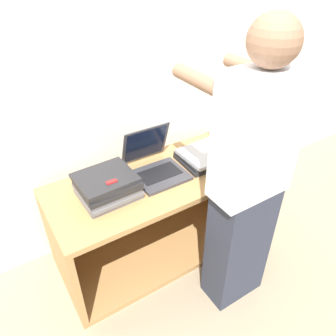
% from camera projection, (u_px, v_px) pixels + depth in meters
% --- Properties ---
extents(ground_plane, '(12.00, 12.00, 0.00)m').
position_uv_depth(ground_plane, '(185.00, 275.00, 2.21)').
color(ground_plane, gray).
extents(wall_back, '(8.00, 0.05, 2.40)m').
position_uv_depth(wall_back, '(125.00, 71.00, 2.02)').
color(wall_back, silver).
rests_on(wall_back, ground_plane).
extents(cart, '(1.42, 0.60, 0.64)m').
position_uv_depth(cart, '(156.00, 209.00, 2.29)').
color(cart, '#A87A47').
rests_on(cart, ground_plane).
extents(laptop_open, '(0.32, 0.37, 0.28)m').
position_uv_depth(laptop_open, '(155.00, 165.00, 2.07)').
color(laptop_open, '#333338').
rests_on(laptop_open, cart).
extents(laptop_stack_left, '(0.34, 0.30, 0.14)m').
position_uv_depth(laptop_stack_left, '(107.00, 186.00, 1.86)').
color(laptop_stack_left, slate).
rests_on(laptop_stack_left, cart).
extents(laptop_stack_right, '(0.34, 0.29, 0.07)m').
position_uv_depth(laptop_stack_right, '(205.00, 156.00, 2.19)').
color(laptop_stack_right, '#232326').
rests_on(laptop_stack_right, cart).
extents(person, '(0.40, 0.53, 1.65)m').
position_uv_depth(person, '(247.00, 186.00, 1.67)').
color(person, '#2D3342').
rests_on(person, ground_plane).
extents(inventory_tag, '(0.06, 0.02, 0.01)m').
position_uv_depth(inventory_tag, '(112.00, 182.00, 1.77)').
color(inventory_tag, red).
rests_on(inventory_tag, laptop_stack_left).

